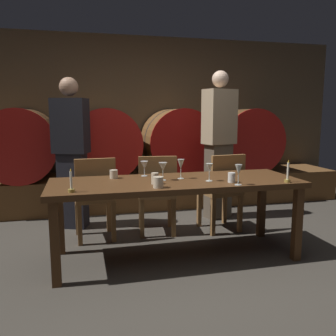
# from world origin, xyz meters

# --- Properties ---
(ground_plane) EXTENTS (8.51, 8.51, 0.00)m
(ground_plane) POSITION_xyz_m (0.00, 0.00, 0.00)
(ground_plane) COLOR #3F3A33
(back_wall) EXTENTS (6.54, 0.24, 2.46)m
(back_wall) POSITION_xyz_m (0.00, 2.75, 1.23)
(back_wall) COLOR brown
(back_wall) RESTS_ON ground
(barrel_shelf) EXTENTS (5.89, 0.90, 0.45)m
(barrel_shelf) POSITION_xyz_m (0.00, 2.20, 0.22)
(barrel_shelf) COLOR brown
(barrel_shelf) RESTS_ON ground
(wine_barrel_far_left) EXTENTS (0.95, 0.93, 0.95)m
(wine_barrel_far_left) POSITION_xyz_m (-1.59, 2.20, 0.91)
(wine_barrel_far_left) COLOR brown
(wine_barrel_far_left) RESTS_ON barrel_shelf
(wine_barrel_center_left) EXTENTS (0.95, 0.93, 0.95)m
(wine_barrel_center_left) POSITION_xyz_m (-0.52, 2.20, 0.91)
(wine_barrel_center_left) COLOR brown
(wine_barrel_center_left) RESTS_ON barrel_shelf
(wine_barrel_center_right) EXTENTS (0.95, 0.93, 0.95)m
(wine_barrel_center_right) POSITION_xyz_m (0.52, 2.20, 0.91)
(wine_barrel_center_right) COLOR brown
(wine_barrel_center_right) RESTS_ON barrel_shelf
(wine_barrel_far_right) EXTENTS (0.95, 0.93, 0.95)m
(wine_barrel_far_right) POSITION_xyz_m (1.57, 2.20, 0.91)
(wine_barrel_far_right) COLOR #513319
(wine_barrel_far_right) RESTS_ON barrel_shelf
(dining_table) EXTENTS (2.24, 0.77, 0.73)m
(dining_table) POSITION_xyz_m (-0.01, 0.21, 0.65)
(dining_table) COLOR #4C2D16
(dining_table) RESTS_ON ground
(chair_left) EXTENTS (0.43, 0.43, 0.88)m
(chair_left) POSITION_xyz_m (-0.71, 0.82, 0.49)
(chair_left) COLOR olive
(chair_left) RESTS_ON ground
(chair_center) EXTENTS (0.45, 0.45, 0.88)m
(chair_center) POSITION_xyz_m (-0.05, 0.86, 0.49)
(chair_center) COLOR olive
(chair_center) RESTS_ON ground
(chair_right) EXTENTS (0.45, 0.45, 0.88)m
(chair_right) POSITION_xyz_m (0.68, 0.79, 0.49)
(chair_right) COLOR olive
(chair_right) RESTS_ON ground
(guest_left) EXTENTS (0.44, 0.36, 1.72)m
(guest_left) POSITION_xyz_m (-0.94, 1.34, 0.88)
(guest_left) COLOR black
(guest_left) RESTS_ON ground
(guest_right) EXTENTS (0.43, 0.34, 1.83)m
(guest_right) POSITION_xyz_m (0.83, 1.31, 0.94)
(guest_right) COLOR brown
(guest_right) RESTS_ON ground
(candle_left) EXTENTS (0.05, 0.05, 0.19)m
(candle_left) POSITION_xyz_m (-0.92, -0.07, 0.78)
(candle_left) COLOR olive
(candle_left) RESTS_ON dining_table
(candle_right) EXTENTS (0.05, 0.05, 0.20)m
(candle_right) POSITION_xyz_m (0.91, -0.11, 0.78)
(candle_right) COLOR olive
(candle_right) RESTS_ON dining_table
(wine_glass_far_left) EXTENTS (0.08, 0.08, 0.15)m
(wine_glass_far_left) POSITION_xyz_m (-0.25, 0.49, 0.83)
(wine_glass_far_left) COLOR white
(wine_glass_far_left) RESTS_ON dining_table
(wine_glass_left) EXTENTS (0.08, 0.08, 0.16)m
(wine_glass_left) POSITION_xyz_m (-0.13, 0.23, 0.85)
(wine_glass_left) COLOR silver
(wine_glass_left) RESTS_ON dining_table
(wine_glass_center) EXTENTS (0.06, 0.06, 0.18)m
(wine_glass_center) POSITION_xyz_m (0.05, 0.27, 0.86)
(wine_glass_center) COLOR silver
(wine_glass_center) RESTS_ON dining_table
(wine_glass_right) EXTENTS (0.06, 0.06, 0.16)m
(wine_glass_right) POSITION_xyz_m (0.26, 0.10, 0.84)
(wine_glass_right) COLOR silver
(wine_glass_right) RESTS_ON dining_table
(wine_glass_far_right) EXTENTS (0.06, 0.06, 0.17)m
(wine_glass_far_right) POSITION_xyz_m (0.44, -0.12, 0.85)
(wine_glass_far_right) COLOR silver
(wine_glass_far_right) RESTS_ON dining_table
(cup_far_left) EXTENTS (0.07, 0.07, 0.08)m
(cup_far_left) POSITION_xyz_m (-0.55, 0.44, 0.77)
(cup_far_left) COLOR beige
(cup_far_left) RESTS_ON dining_table
(cup_center_left) EXTENTS (0.08, 0.08, 0.09)m
(cup_center_left) POSITION_xyz_m (-0.24, -0.07, 0.77)
(cup_center_left) COLOR beige
(cup_center_left) RESTS_ON dining_table
(cup_center_right) EXTENTS (0.06, 0.06, 0.10)m
(cup_center_right) POSITION_xyz_m (-0.23, 0.09, 0.77)
(cup_center_right) COLOR beige
(cup_center_right) RESTS_ON dining_table
(cup_far_right) EXTENTS (0.06, 0.06, 0.09)m
(cup_far_right) POSITION_xyz_m (0.43, 0.00, 0.77)
(cup_far_right) COLOR white
(cup_far_right) RESTS_ON dining_table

